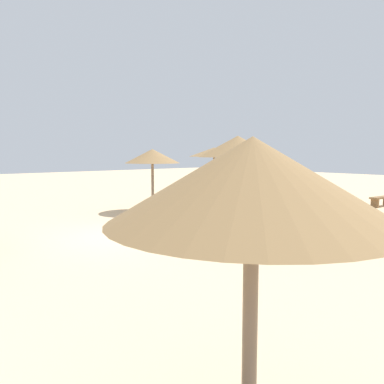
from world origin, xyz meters
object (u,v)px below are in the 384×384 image
parasol_0 (214,152)px  parasol_3 (252,182)px  lounger_1 (186,211)px  bench_0 (381,200)px  parked_car (238,176)px  parasol_1 (152,156)px  bench_2 (256,192)px  lounger_0 (187,195)px  lounger_2 (252,234)px  parasol_2 (238,147)px

parasol_0 → parasol_3: parasol_0 is taller
lounger_1 → parasol_0: bearing=125.3°
bench_0 → parked_car: size_ratio=0.36×
parasol_1 → bench_2: (-0.51, 7.54, -2.09)m
parasol_0 → lounger_1: size_ratio=1.54×
lounger_0 → bench_0: size_ratio=1.31×
lounger_0 → lounger_1: (4.56, -3.90, 0.01)m
lounger_1 → parked_car: 14.97m
parasol_1 → lounger_2: size_ratio=1.46×
parasol_0 → parasol_3: (13.14, -12.21, -0.23)m
parasol_1 → parasol_3: 14.35m
lounger_0 → parked_car: 9.29m
lounger_2 → parasol_1: bearing=167.9°
lounger_0 → bench_0: (8.00, 5.50, 0.03)m
parasol_0 → parasol_3: size_ratio=1.05×
parasol_0 → parasol_2: 8.26m
parasol_3 → bench_2: bearing=130.0°
bench_0 → parasol_1: bearing=-122.3°
parasol_1 → lounger_2: bearing=-12.1°
bench_2 → parked_car: (-5.63, 4.60, 0.48)m
parasol_1 → parasol_2: 5.55m
parasol_3 → lounger_0: (-14.32, 11.34, -2.08)m
lounger_0 → bench_0: 9.71m
lounger_0 → bench_2: 4.11m
lounger_1 → parked_car: size_ratio=0.44×
lounger_1 → parasol_1: bearing=177.0°
lounger_2 → parked_car: parked_car is taller
lounger_1 → lounger_2: bearing=-16.7°
lounger_0 → lounger_2: size_ratio=1.06×
lounger_0 → lounger_1: lounger_1 is taller
parasol_2 → parked_car: parasol_2 is taller
lounger_1 → bench_2: size_ratio=1.24×
lounger_1 → lounger_2: (4.58, -1.37, -0.00)m
bench_0 → lounger_0: bearing=-145.5°
lounger_2 → parked_car: 18.95m
parked_car → lounger_2: bearing=-46.1°
parasol_0 → parasol_3: bearing=-42.9°
lounger_1 → bench_0: lounger_1 is taller
lounger_0 → lounger_1: bearing=-40.5°
lounger_0 → bench_2: bearing=66.6°
parasol_0 → lounger_1: parasol_0 is taller
bench_2 → parked_car: parked_car is taller
lounger_1 → parasol_2: bearing=-7.1°
lounger_1 → parked_car: parked_car is taller
parasol_1 → lounger_2: 7.47m
lounger_2 → bench_2: (-7.51, 9.04, 0.02)m
parasol_0 → lounger_0: parasol_0 is taller
lounger_2 → bench_2: 11.76m
parasol_2 → bench_0: size_ratio=2.05×
lounger_2 → bench_2: size_ratio=1.25×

